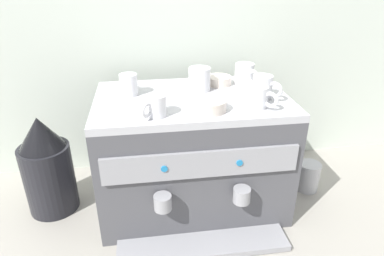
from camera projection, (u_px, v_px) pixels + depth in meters
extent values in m
plane|color=#9E998E|center=(192.00, 199.00, 1.36)|extent=(4.00, 4.00, 0.00)
cube|color=silver|center=(181.00, 31.00, 1.37)|extent=(2.80, 0.03, 1.20)
cube|color=#4C4C51|center=(192.00, 155.00, 1.27)|extent=(0.66, 0.41, 0.41)
cube|color=#B7B7BC|center=(192.00, 100.00, 1.17)|extent=(0.66, 0.41, 0.02)
cube|color=#939399|center=(202.00, 165.00, 1.04)|extent=(0.61, 0.01, 0.09)
cylinder|color=#1E7AB7|center=(164.00, 169.00, 1.02)|extent=(0.02, 0.01, 0.02)
cylinder|color=#1E7AB7|center=(239.00, 163.00, 1.05)|extent=(0.02, 0.01, 0.02)
cube|color=#939399|center=(203.00, 244.00, 1.12)|extent=(0.56, 0.12, 0.02)
cylinder|color=#939399|center=(163.00, 202.00, 1.05)|extent=(0.06, 0.06, 0.05)
cylinder|color=#939399|center=(242.00, 195.00, 1.08)|extent=(0.06, 0.06, 0.05)
cylinder|color=white|center=(156.00, 106.00, 1.01)|extent=(0.06, 0.06, 0.07)
torus|color=white|center=(147.00, 110.00, 0.98)|extent=(0.04, 0.04, 0.05)
cylinder|color=white|center=(199.00, 79.00, 1.20)|extent=(0.08, 0.08, 0.08)
torus|color=white|center=(206.00, 75.00, 1.25)|extent=(0.05, 0.06, 0.06)
cylinder|color=white|center=(129.00, 85.00, 1.16)|extent=(0.06, 0.06, 0.07)
torus|color=white|center=(125.00, 81.00, 1.20)|extent=(0.03, 0.05, 0.05)
cylinder|color=white|center=(262.00, 87.00, 1.14)|extent=(0.07, 0.07, 0.08)
torus|color=white|center=(275.00, 90.00, 1.11)|extent=(0.05, 0.05, 0.06)
cylinder|color=white|center=(257.00, 97.00, 1.07)|extent=(0.07, 0.07, 0.07)
torus|color=white|center=(270.00, 100.00, 1.04)|extent=(0.05, 0.04, 0.05)
cylinder|color=white|center=(244.00, 74.00, 1.27)|extent=(0.07, 0.07, 0.08)
torus|color=white|center=(253.00, 77.00, 1.23)|extent=(0.04, 0.06, 0.06)
cylinder|color=beige|center=(210.00, 105.00, 1.05)|extent=(0.10, 0.10, 0.04)
cylinder|color=beige|center=(210.00, 109.00, 1.05)|extent=(0.06, 0.06, 0.01)
cylinder|color=beige|center=(219.00, 80.00, 1.27)|extent=(0.09, 0.09, 0.03)
cylinder|color=beige|center=(219.00, 83.00, 1.28)|extent=(0.05, 0.05, 0.01)
cylinder|color=black|center=(50.00, 178.00, 1.26)|extent=(0.18, 0.18, 0.26)
cone|color=black|center=(39.00, 133.00, 1.17)|extent=(0.16, 0.16, 0.11)
cylinder|color=#B7B7BC|center=(308.00, 176.00, 1.39)|extent=(0.09, 0.09, 0.12)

